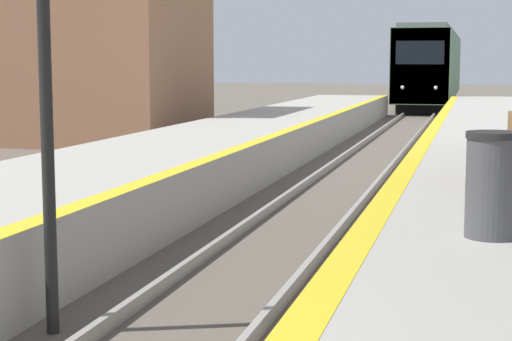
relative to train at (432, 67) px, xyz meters
The scene contains 4 objects.
train is the anchor object (origin of this frame).
trash_bin 44.46m from the train, 86.38° to the right, with size 0.51×0.51×0.97m.
bench 40.86m from the train, 85.81° to the right, with size 0.44×1.73×0.92m.
station_building 29.32m from the train, 114.61° to the right, with size 12.40×6.40×6.04m.
Camera 1 is at (2.65, -1.44, 2.56)m, focal length 60.00 mm.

